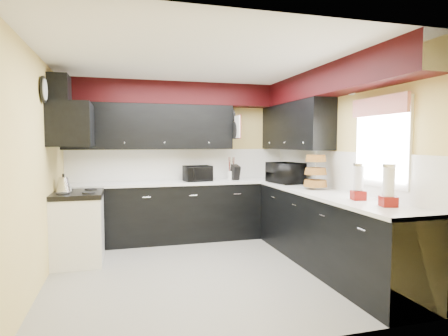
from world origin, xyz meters
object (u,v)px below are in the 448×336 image
object	(u,v)px
toaster_oven	(198,173)
utensil_crock	(231,175)
kettle	(64,184)
microwave	(286,173)
knife_block	(235,173)

from	to	relation	value
toaster_oven	utensil_crock	distance (m)	0.59
toaster_oven	utensil_crock	bearing A→B (deg)	-1.36
kettle	microwave	bearing A→B (deg)	-0.64
microwave	kettle	distance (m)	3.13
toaster_oven	microwave	size ratio (longest dim) A/B	0.75
toaster_oven	knife_block	world-z (taller)	toaster_oven
microwave	knife_block	world-z (taller)	microwave
toaster_oven	microwave	bearing A→B (deg)	-35.65
toaster_oven	microwave	world-z (taller)	microwave
toaster_oven	knife_block	xyz separation A→B (m)	(0.62, -0.00, -0.00)
utensil_crock	knife_block	bearing A→B (deg)	-60.77
microwave	utensil_crock	distance (m)	0.96
toaster_oven	knife_block	bearing A→B (deg)	-8.30
knife_block	kettle	world-z (taller)	knife_block
knife_block	toaster_oven	bearing A→B (deg)	169.95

